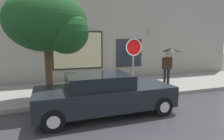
{
  "coord_description": "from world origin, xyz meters",
  "views": [
    {
      "loc": [
        -3.34,
        -5.98,
        2.45
      ],
      "look_at": [
        -0.6,
        1.8,
        1.2
      ],
      "focal_mm": 30.33,
      "sensor_mm": 36.0,
      "label": 1
    }
  ],
  "objects_px": {
    "parked_car": "(104,94)",
    "fire_hydrant": "(96,86)",
    "stop_sign": "(134,55)",
    "street_tree": "(50,24)",
    "pedestrian_with_umbrella": "(170,56)"
  },
  "relations": [
    {
      "from": "parked_car",
      "to": "fire_hydrant",
      "type": "height_order",
      "value": "parked_car"
    },
    {
      "from": "parked_car",
      "to": "stop_sign",
      "type": "height_order",
      "value": "stop_sign"
    },
    {
      "from": "parked_car",
      "to": "street_tree",
      "type": "relative_size",
      "value": 1.09
    },
    {
      "from": "fire_hydrant",
      "to": "street_tree",
      "type": "relative_size",
      "value": 0.18
    },
    {
      "from": "fire_hydrant",
      "to": "stop_sign",
      "type": "distance_m",
      "value": 2.15
    },
    {
      "from": "fire_hydrant",
      "to": "stop_sign",
      "type": "xyz_separation_m",
      "value": [
        1.66,
        -0.27,
        1.35
      ]
    },
    {
      "from": "fire_hydrant",
      "to": "stop_sign",
      "type": "bearing_deg",
      "value": -9.37
    },
    {
      "from": "street_tree",
      "to": "stop_sign",
      "type": "bearing_deg",
      "value": -0.79
    },
    {
      "from": "pedestrian_with_umbrella",
      "to": "stop_sign",
      "type": "distance_m",
      "value": 2.65
    },
    {
      "from": "pedestrian_with_umbrella",
      "to": "street_tree",
      "type": "xyz_separation_m",
      "value": [
        -5.96,
        -0.78,
        1.38
      ]
    },
    {
      "from": "parked_car",
      "to": "fire_hydrant",
      "type": "xyz_separation_m",
      "value": [
        0.21,
        1.89,
        -0.18
      ]
    },
    {
      "from": "street_tree",
      "to": "stop_sign",
      "type": "relative_size",
      "value": 1.72
    },
    {
      "from": "parked_car",
      "to": "stop_sign",
      "type": "distance_m",
      "value": 2.74
    },
    {
      "from": "parked_car",
      "to": "street_tree",
      "type": "xyz_separation_m",
      "value": [
        -1.57,
        1.67,
        2.41
      ]
    },
    {
      "from": "parked_car",
      "to": "fire_hydrant",
      "type": "distance_m",
      "value": 1.91
    }
  ]
}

